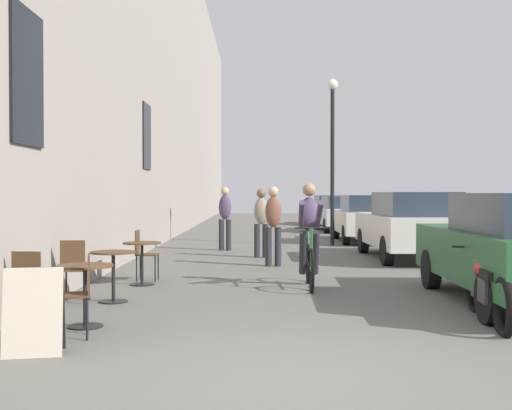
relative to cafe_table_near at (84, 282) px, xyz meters
name	(u,v)px	position (x,y,z in m)	size (l,w,h in m)	color
ground_plane	(296,378)	(2.31, -2.06, -0.52)	(88.00, 88.00, 0.00)	#5B5954
building_facade_left	(150,38)	(-1.14, 11.93, 5.65)	(0.54, 68.00, 12.34)	gray
cafe_table_near	(84,282)	(0.00, 0.00, 0.00)	(0.64, 0.64, 0.72)	black
cafe_chair_near_toward_street	(78,289)	(0.07, -0.54, 0.00)	(0.46, 0.46, 0.89)	black
cafe_chair_near_toward_wall	(29,283)	(-0.60, -0.08, 0.00)	(0.42, 0.42, 0.89)	black
cafe_table_mid	(112,265)	(-0.05, 1.71, 0.00)	(0.64, 0.64, 0.72)	black
cafe_chair_mid_toward_street	(73,266)	(-0.59, 1.63, 0.00)	(0.41, 0.41, 0.89)	black
cafe_table_far	(141,254)	(0.05, 3.42, 0.00)	(0.64, 0.64, 0.72)	black
cafe_chair_far_toward_street	(142,251)	(-0.03, 3.98, 0.00)	(0.39, 0.39, 0.89)	black
sandwich_board_sign	(33,311)	(-0.16, -1.24, -0.11)	(0.61, 0.47, 0.84)	black
cyclist_on_bicycle	(308,237)	(2.85, 3.27, 0.29)	(0.52, 1.76, 1.74)	black
pedestrian_near	(272,221)	(2.33, 6.22, 0.43)	(0.34, 0.24, 1.68)	#26262D
pedestrian_mid	(260,219)	(2.09, 8.09, 0.41)	(0.34, 0.24, 1.65)	#26262D
pedestrian_far	(224,215)	(1.13, 10.01, 0.44)	(0.37, 0.29, 1.71)	#26262D
street_lamp	(331,140)	(4.22, 11.68, 2.59)	(0.32, 0.32, 4.90)	black
parked_car_second	(409,224)	(5.58, 7.70, 0.29)	(1.89, 4.42, 1.57)	beige
parked_car_third	(365,218)	(5.44, 13.02, 0.25)	(1.81, 4.19, 1.48)	beige
parked_car_fourth	(340,213)	(5.39, 18.68, 0.22)	(1.79, 4.05, 1.42)	#B7B7BC
parked_car_fifth	(329,209)	(5.61, 24.51, 0.22)	(1.79, 4.07, 1.43)	maroon
parked_motorcycle	(487,288)	(4.74, 0.29, -0.12)	(0.62, 2.14, 0.92)	black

